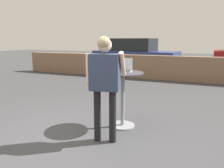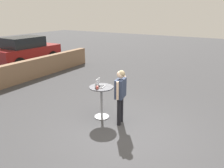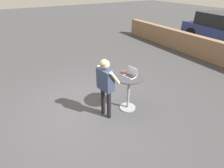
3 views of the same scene
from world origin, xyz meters
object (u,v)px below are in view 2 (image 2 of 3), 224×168
(laptop, at_px, (100,85))
(standing_person, at_px, (120,90))
(parked_car_near_street, at_px, (26,50))
(coffee_mug, at_px, (97,87))
(cafe_table, at_px, (101,97))

(laptop, relative_size, standing_person, 0.21)
(parked_car_near_street, bearing_deg, laptop, -114.95)
(standing_person, distance_m, parked_car_near_street, 9.47)
(laptop, distance_m, parked_car_near_street, 8.78)
(coffee_mug, xyz_separation_m, standing_person, (0.17, -0.68, -0.02))
(standing_person, height_order, parked_car_near_street, parked_car_near_street)
(laptop, xyz_separation_m, parked_car_near_street, (3.70, 7.96, -0.20))
(laptop, relative_size, coffee_mug, 3.11)
(laptop, bearing_deg, coffee_mug, -165.21)
(cafe_table, height_order, parked_car_near_street, parked_car_near_street)
(coffee_mug, bearing_deg, parked_car_near_street, 63.97)
(laptop, distance_m, standing_person, 0.74)
(coffee_mug, distance_m, standing_person, 0.71)
(parked_car_near_street, bearing_deg, standing_person, -113.26)
(cafe_table, relative_size, laptop, 2.96)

